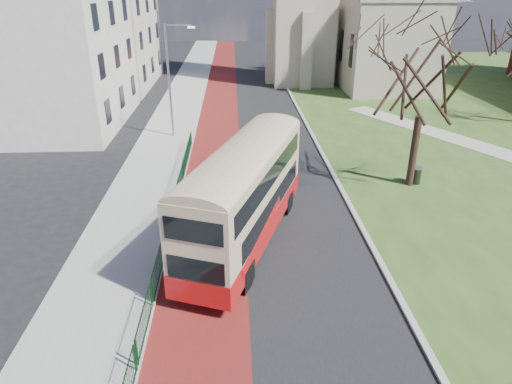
{
  "coord_description": "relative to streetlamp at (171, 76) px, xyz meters",
  "views": [
    {
      "loc": [
        0.11,
        -15.53,
        10.68
      ],
      "look_at": [
        1.05,
        3.3,
        2.0
      ],
      "focal_mm": 32.0,
      "sensor_mm": 36.0,
      "label": 1
    }
  ],
  "objects": [
    {
      "name": "street_block_far",
      "position": [
        -9.65,
        20.0,
        1.17
      ],
      "size": [
        10.3,
        16.3,
        11.5
      ],
      "color": "#B6AF9A",
      "rests_on": "ground"
    },
    {
      "name": "street_block_near",
      "position": [
        -9.65,
        4.0,
        1.92
      ],
      "size": [
        10.3,
        14.3,
        13.0
      ],
      "color": "beige",
      "rests_on": "ground"
    },
    {
      "name": "kerb_east",
      "position": [
        10.45,
        4.0,
        -4.53
      ],
      "size": [
        0.25,
        80.0,
        0.13
      ],
      "primitive_type": "cube",
      "color": "#999993",
      "rests_on": "ground"
    },
    {
      "name": "kerb_west",
      "position": [
        1.35,
        2.0,
        -4.53
      ],
      "size": [
        0.25,
        120.0,
        0.13
      ],
      "primitive_type": "cube",
      "color": "#999993",
      "rests_on": "ground"
    },
    {
      "name": "winter_tree_near",
      "position": [
        14.52,
        -9.84,
        2.68
      ],
      "size": [
        7.67,
        7.67,
        10.44
      ],
      "rotation": [
        0.0,
        0.0,
        -0.08
      ],
      "color": "black",
      "rests_on": "grass_green"
    },
    {
      "name": "streetlamp",
      "position": [
        0.0,
        0.0,
        0.0
      ],
      "size": [
        2.13,
        0.18,
        8.0
      ],
      "color": "gray",
      "rests_on": "pavement_west"
    },
    {
      "name": "pedestrian_railing",
      "position": [
        1.4,
        -14.0,
        -4.04
      ],
      "size": [
        0.07,
        24.0,
        1.12
      ],
      "color": "#0C3619",
      "rests_on": "ground"
    },
    {
      "name": "road_carriageway",
      "position": [
        5.85,
        2.0,
        -4.59
      ],
      "size": [
        9.0,
        120.0,
        0.01
      ],
      "primitive_type": "cube",
      "color": "black",
      "rests_on": "ground"
    },
    {
      "name": "pavement_west",
      "position": [
        -0.65,
        2.0,
        -4.53
      ],
      "size": [
        4.0,
        120.0,
        0.12
      ],
      "primitive_type": "cube",
      "color": "gray",
      "rests_on": "ground"
    },
    {
      "name": "bus",
      "position": [
        4.88,
        -15.74,
        -2.07
      ],
      "size": [
        5.91,
        10.78,
        4.43
      ],
      "rotation": [
        0.0,
        0.0,
        -0.35
      ],
      "color": "#AC0F10",
      "rests_on": "ground"
    },
    {
      "name": "ground",
      "position": [
        4.35,
        -18.0,
        -4.59
      ],
      "size": [
        160.0,
        160.0,
        0.0
      ],
      "primitive_type": "plane",
      "color": "black",
      "rests_on": "ground"
    },
    {
      "name": "bus_lane",
      "position": [
        3.15,
        2.0,
        -4.59
      ],
      "size": [
        3.4,
        120.0,
        0.01
      ],
      "primitive_type": "cube",
      "color": "#591414",
      "rests_on": "ground"
    },
    {
      "name": "litter_bin",
      "position": [
        14.92,
        -9.66,
        -4.05
      ],
      "size": [
        0.81,
        0.81,
        0.99
      ],
      "rotation": [
        0.0,
        0.0,
        -0.41
      ],
      "color": "black",
      "rests_on": "grass_green"
    }
  ]
}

